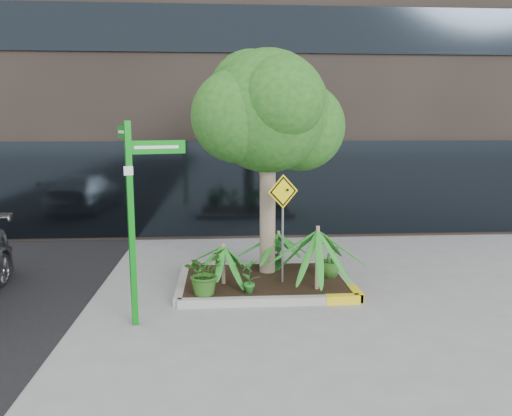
{
  "coord_description": "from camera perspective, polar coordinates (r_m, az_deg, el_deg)",
  "views": [
    {
      "loc": [
        -0.61,
        -9.09,
        3.11
      ],
      "look_at": [
        0.03,
        0.2,
        1.57
      ],
      "focal_mm": 35.0,
      "sensor_mm": 36.0,
      "label": 1
    }
  ],
  "objects": [
    {
      "name": "palm_front",
      "position": [
        9.06,
        7.08,
        -2.53
      ],
      "size": [
        1.32,
        1.32,
        1.47
      ],
      "color": "gray",
      "rests_on": "ground"
    },
    {
      "name": "planter",
      "position": [
        9.87,
        1.14,
        -8.34
      ],
      "size": [
        3.35,
        2.36,
        0.15
      ],
      "color": "#9E9E99",
      "rests_on": "ground"
    },
    {
      "name": "palm_left",
      "position": [
        9.39,
        -3.77,
        -4.34
      ],
      "size": [
        0.88,
        0.88,
        0.98
      ],
      "color": "gray",
      "rests_on": "ground"
    },
    {
      "name": "shrub_a",
      "position": [
        8.92,
        -5.96,
        -7.31
      ],
      "size": [
        0.98,
        0.98,
        0.8
      ],
      "primitive_type": "imported",
      "rotation": [
        0.0,
        0.0,
        1.08
      ],
      "color": "#265719",
      "rests_on": "planter"
    },
    {
      "name": "shrub_d",
      "position": [
        10.3,
        2.32,
        -5.24
      ],
      "size": [
        0.52,
        0.52,
        0.71
      ],
      "primitive_type": "imported",
      "rotation": [
        0.0,
        0.0,
        5.16
      ],
      "color": "#19571C",
      "rests_on": "planter"
    },
    {
      "name": "tree",
      "position": [
        9.93,
        1.36,
        10.96
      ],
      "size": [
        3.09,
        2.74,
        4.63
      ],
      "color": "gray",
      "rests_on": "ground"
    },
    {
      "name": "shrub_b",
      "position": [
        9.99,
        8.45,
        -5.64
      ],
      "size": [
        0.6,
        0.6,
        0.77
      ],
      "primitive_type": "imported",
      "rotation": [
        0.0,
        0.0,
        2.17
      ],
      "color": "#2C621D",
      "rests_on": "planter"
    },
    {
      "name": "ground",
      "position": [
        9.63,
        -0.1,
        -9.44
      ],
      "size": [
        80.0,
        80.0,
        0.0
      ],
      "primitive_type": "plane",
      "color": "gray",
      "rests_on": "ground"
    },
    {
      "name": "palm_back",
      "position": [
        10.37,
        2.58,
        -2.92
      ],
      "size": [
        0.9,
        0.9,
        1.0
      ],
      "color": "gray",
      "rests_on": "ground"
    },
    {
      "name": "cattle_sign",
      "position": [
        9.35,
        3.09,
        -0.24
      ],
      "size": [
        0.59,
        0.27,
        2.07
      ],
      "rotation": [
        0.0,
        0.0,
        0.42
      ],
      "color": "slate",
      "rests_on": "ground"
    },
    {
      "name": "street_sign_post",
      "position": [
        7.87,
        -13.8,
        0.79
      ],
      "size": [
        1.14,
        0.9,
        3.18
      ],
      "rotation": [
        0.0,
        0.0,
        0.35
      ],
      "color": "#0B7F15",
      "rests_on": "ground"
    },
    {
      "name": "shrub_c",
      "position": [
        8.95,
        -0.74,
        -7.72
      ],
      "size": [
        0.48,
        0.48,
        0.65
      ],
      "primitive_type": "imported",
      "rotation": [
        0.0,
        0.0,
        3.85
      ],
      "color": "#216C22",
      "rests_on": "planter"
    }
  ]
}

